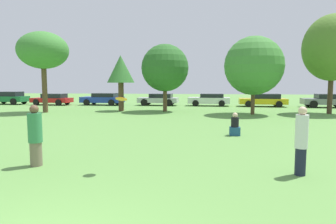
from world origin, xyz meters
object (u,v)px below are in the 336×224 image
Objects in this scene: tree_0 at (43,51)px; tree_2 at (165,68)px; tree_1 at (121,70)px; person_catcher at (301,141)px; parked_car_green at (9,98)px; tree_4 at (333,48)px; parked_car_white at (210,99)px; bystander_sitting at (235,126)px; tree_3 at (254,66)px; parked_car_blue at (103,99)px; parked_car_grey at (326,100)px; parked_car_red at (53,99)px; frisbee at (121,99)px; parked_car_yellow at (263,100)px; parked_car_silver at (159,99)px; person_thrower at (35,136)px.

tree_0 reaches higher than tree_2.
person_catcher is at bearing -60.15° from tree_1.
person_catcher is 32.55m from parked_car_green.
parked_car_green is at bearing 137.67° from tree_0.
tree_4 is 11.92m from parked_car_white.
tree_1 is 3.69m from tree_2.
tree_4 reaches higher than bystander_sitting.
parked_car_blue is (-14.21, 7.73, -2.89)m from tree_3.
person_catcher is 0.23× the size of tree_4.
tree_2 is 1.27× the size of parked_car_grey.
tree_3 is at bearing 162.97° from parked_car_red.
parked_car_green is (-14.46, 6.04, -2.65)m from tree_1.
parked_car_grey is at bearing -176.76° from parked_car_red.
frisbee reaches higher than parked_car_blue.
tree_1 is at bearing 127.66° from bystander_sitting.
parked_car_white is at bearing -175.74° from parked_car_blue.
tree_2 is at bearing 159.55° from parked_car_red.
bystander_sitting is 28.20m from parked_car_green.
tree_1 reaches higher than parked_car_red.
tree_1 is 14.37m from parked_car_yellow.
tree_0 reaches higher than tree_3.
parked_car_silver is at bearing 47.38° from tree_0.
tree_0 is 9.57m from tree_2.
parked_car_yellow reaches higher than parked_car_silver.
parked_car_white reaches higher than parked_car_red.
tree_3 reaches higher than parked_car_blue.
parked_car_red is at bearing 159.85° from tree_3.
tree_2 is at bearing 143.66° from parked_car_blue.
person_thrower is 0.40× the size of parked_car_white.
parked_car_green is 21.87m from parked_car_white.
bystander_sitting is at bearing -79.48° from person_catcher.
person_catcher is 18.85m from tree_1.
person_thrower is 0.40× the size of parked_car_green.
tree_2 is (-5.61, 16.22, 2.65)m from person_catcher.
parked_car_yellow reaches higher than parked_car_blue.
person_catcher is 20.89m from tree_0.
tree_0 reaches higher than parked_car_white.
parked_car_green is (-8.89, 8.10, -4.07)m from tree_0.
bystander_sitting is 23.84m from parked_car_red.
bystander_sitting is 0.14× the size of tree_4.
parked_car_grey is at bearing 53.36° from person_thrower.
tree_2 reaches higher than frisbee.
parked_car_green is at bearing 4.03° from parked_car_white.
tree_1 is 1.09× the size of parked_car_red.
frisbee is at bearing -121.29° from bystander_sitting.
person_catcher is 23.69m from parked_car_grey.
parked_car_silver is 0.98× the size of parked_car_grey.
tree_0 is at bearing -159.68° from tree_1.
tree_2 is 1.18× the size of parked_car_yellow.
parked_car_green is (-23.76, 22.24, -0.15)m from person_catcher.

